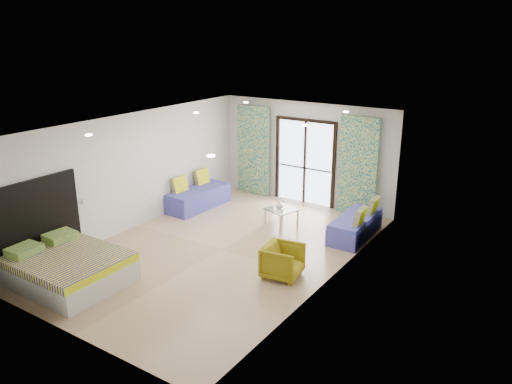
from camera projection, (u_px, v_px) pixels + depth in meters
The scene contains 24 objects.
floor at pixel (221, 250), 10.65m from camera, with size 5.00×7.50×0.01m, color #A18260, non-canonical shape.
ceiling at pixel (218, 124), 9.81m from camera, with size 5.00×7.50×0.01m, color silver, non-canonical shape.
wall_back at pixel (306, 153), 13.20m from camera, with size 5.00×0.01×2.70m, color silver, non-canonical shape.
wall_front at pixel (63, 255), 7.26m from camera, with size 5.00×0.01×2.70m, color silver, non-canonical shape.
wall_left at pixel (134, 171), 11.54m from camera, with size 0.01×7.50×2.70m, color silver, non-canonical shape.
wall_right at pixel (331, 213), 8.92m from camera, with size 0.01×7.50×2.70m, color silver, non-canonical shape.
balcony_door at pixel (305, 157), 13.21m from camera, with size 1.76×0.08×2.28m.
balcony_rail at pixel (305, 168), 13.31m from camera, with size 1.52×0.03×0.04m, color #595451.
curtain_left at pixel (253, 151), 13.90m from camera, with size 1.00×0.10×2.50m, color silver.
curtain_right at pixel (358, 167), 12.28m from camera, with size 1.00×0.10×2.50m, color silver.
downlight_a at pixel (89, 135), 8.96m from camera, with size 0.12×0.12×0.02m, color #FFE0B2.
downlight_b at pixel (211, 156), 7.50m from camera, with size 0.12×0.12×0.02m, color #FFE0B2.
downlight_c at pixel (196, 113), 11.34m from camera, with size 0.12×0.12×0.02m, color #FFE0B2.
downlight_d at pixel (305, 125), 9.88m from camera, with size 0.12×0.12×0.02m, color #FFE0B2.
downlight_e at pixel (246, 102), 12.93m from camera, with size 0.12×0.12×0.02m, color #FFE0B2.
downlight_f at pixel (346, 112), 11.47m from camera, with size 0.12×0.12×0.02m, color #FFE0B2.
headboard at pixel (31, 219), 9.47m from camera, with size 0.06×2.10×1.50m, color black.
switch_plate at pixel (84, 201), 10.47m from camera, with size 0.02×0.10×0.10m, color silver.
bed at pixel (68, 268), 9.19m from camera, with size 2.01×1.64×0.69m.
daybed_left at pixel (198, 197), 13.10m from camera, with size 0.79×1.87×0.91m.
daybed_right at pixel (356, 225), 11.24m from camera, with size 0.72×1.76×0.86m.
coffee_table at pixel (281, 211), 11.85m from camera, with size 0.79×0.79×0.73m.
vase at pixel (279, 205), 11.82m from camera, with size 0.19×0.20×0.19m, color white.
armchair at pixel (283, 260), 9.39m from camera, with size 0.69×0.64×0.71m, color olive.
Camera 1 is at (5.98, -7.72, 4.49)m, focal length 35.00 mm.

